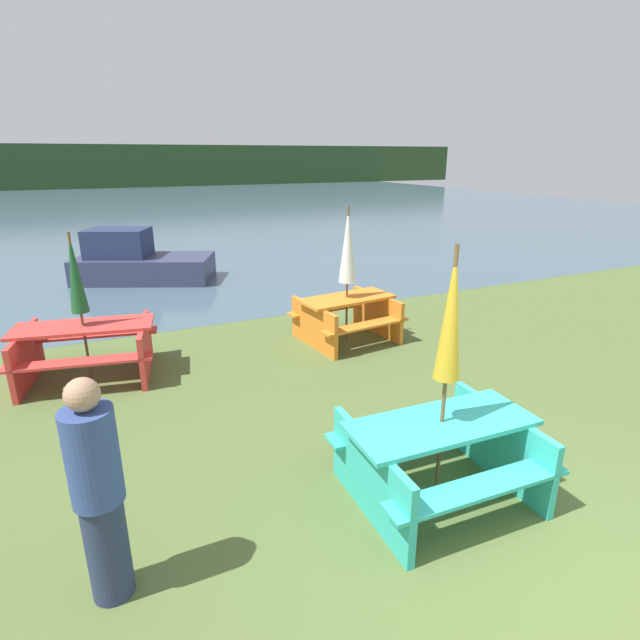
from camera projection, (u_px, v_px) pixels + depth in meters
name	position (u px, v px, depth m)	size (l,w,h in m)	color
ground_plane	(591.00, 607.00, 3.55)	(60.00, 60.00, 0.00)	#516633
water	(131.00, 206.00, 31.25)	(60.00, 50.00, 0.00)	#425B6B
far_treeline	(107.00, 166.00, 47.78)	(80.00, 1.60, 4.00)	#284723
picnic_table_teal	(439.00, 451.00, 4.58)	(1.77, 1.45, 0.78)	#33B7A8
picnic_table_orange	(347.00, 315.00, 8.54)	(1.73, 1.54, 0.77)	orange
picnic_table_red	(86.00, 346.00, 7.08)	(2.09, 1.71, 0.80)	red
umbrella_white	(348.00, 246.00, 8.17)	(0.29, 0.29, 2.28)	brown
umbrella_gold	(451.00, 317.00, 4.17)	(0.23, 0.23, 2.39)	brown
umbrella_darkgreen	(75.00, 274.00, 6.75)	(0.23, 0.23, 2.10)	brown
boat	(138.00, 262.00, 12.62)	(3.63, 2.73, 1.32)	#333856
person	(99.00, 493.00, 3.40)	(0.35, 0.35, 1.73)	#283351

